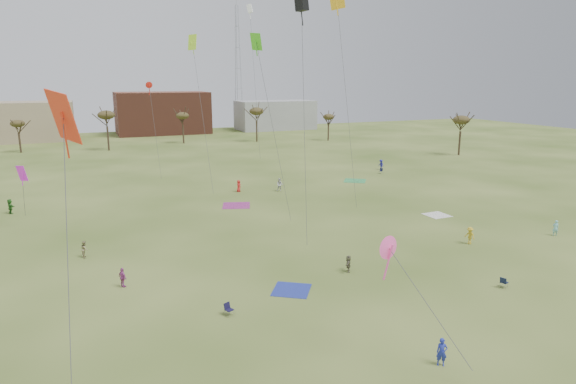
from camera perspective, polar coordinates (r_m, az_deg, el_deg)
name	(u,v)px	position (r m, az deg, el deg)	size (l,w,h in m)	color
ground	(351,299)	(37.05, 7.36, -12.24)	(260.00, 260.00, 0.00)	#375019
flyer_near_right	(442,352)	(30.10, 17.47, -17.35)	(0.60, 0.39, 1.64)	#222E9D
spectator_fore_b	(85,249)	(48.10, -22.58, -6.15)	(0.75, 0.58, 1.54)	#978C60
spectator_fore_c	(348,264)	(41.55, 7.04, -8.28)	(1.33, 0.42, 1.44)	#615D45
flyer_mid_b	(470,235)	(51.10, 20.40, -4.77)	(1.10, 0.63, 1.70)	gold
flyer_mid_c	(555,228)	(57.44, 28.69, -3.68)	(0.59, 0.39, 1.63)	#81D0D8
spectator_mid_d	(123,278)	(40.43, -18.70, -9.41)	(0.92, 0.38, 1.57)	#AE4898
spectator_mid_e	(280,185)	(70.11, -0.97, 0.84)	(0.92, 0.72, 1.90)	silver
flyer_far_a	(10,206)	(67.25, -29.62, -1.46)	(1.66, 0.53, 1.79)	#2E6F25
flyer_far_b	(239,186)	(70.23, -5.77, 0.71)	(0.83, 0.54, 1.69)	red
flyer_far_c	(381,165)	(88.53, 10.77, 3.15)	(1.17, 0.67, 1.81)	navy
blanket_blue	(291,290)	(38.15, 0.41, -11.34)	(2.73, 2.73, 0.03)	#23339B
blanket_cream	(437,215)	(60.64, 16.95, -2.60)	(2.62, 2.62, 0.03)	white
blanket_plum	(236,206)	(62.74, -6.04, -1.58)	(3.42, 3.42, 0.03)	#952D78
blanket_olive	(355,181)	(78.26, 7.79, 1.30)	(3.35, 3.35, 0.03)	#389B51
camp_chair_left	(229,312)	(34.58, -6.87, -13.68)	(0.69, 0.71, 0.87)	#151233
camp_chair_center	(504,284)	(41.96, 23.83, -9.80)	(0.69, 0.66, 0.87)	#161F3C
camp_chair_right	(381,172)	(85.00, 10.75, 2.30)	(0.74, 0.73, 0.87)	#131835
kites_aloft	(264,32)	(58.90, -2.83, 18.08)	(53.66, 71.04, 27.80)	gold
tree_line	(154,121)	(109.24, -15.31, 8.03)	(117.44, 49.32, 8.91)	#3A2B1E
building_tan	(6,122)	(145.35, -29.98, 7.07)	(32.00, 14.00, 10.00)	#937F60
building_brick	(162,113)	(150.79, -14.43, 8.92)	(26.00, 16.00, 12.00)	brown
building_grey	(275,115)	(157.96, -1.50, 8.94)	(24.00, 12.00, 9.00)	gray
radio_tower	(238,68)	(160.93, -5.89, 14.20)	(1.51, 1.72, 41.00)	#9EA3A8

